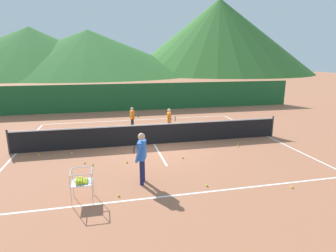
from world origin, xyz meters
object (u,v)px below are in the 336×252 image
Objects in this scene: tennis_ball_0 at (238,146)px; tennis_ball_7 at (119,195)px; student_1 at (169,119)px; ball_cart at (81,181)px; tennis_ball_6 at (292,187)px; instructor at (142,153)px; tennis_ball_8 at (183,157)px; tennis_ball_10 at (93,165)px; tennis_ball_2 at (72,153)px; tennis_ball_4 at (85,163)px; tennis_ball_9 at (207,185)px; tennis_ball_1 at (238,143)px; tennis_net at (154,134)px; tennis_ball_5 at (127,162)px; student_0 at (132,116)px; tennis_ball_3 at (39,155)px.

tennis_ball_7 is (-5.54, -3.52, 0.00)m from tennis_ball_0.
student_1 is 1.51× the size of ball_cart.
tennis_ball_6 and tennis_ball_7 have the same top height.
tennis_ball_7 is (-0.80, -0.78, -0.96)m from instructor.
tennis_ball_8 is at bearing 44.67° from tennis_ball_7.
ball_cart is 13.22× the size of tennis_ball_10.
instructor is 5.57m from tennis_ball_0.
tennis_ball_6 is (7.00, -4.79, 0.00)m from tennis_ball_2.
tennis_ball_4 is 7.33m from tennis_ball_6.
instructor is 24.45× the size of tennis_ball_6.
tennis_ball_4 and tennis_ball_9 have the same top height.
tennis_ball_1 is at bearing 52.19° from tennis_ball_9.
tennis_ball_9 is at bearing 1.04° from tennis_ball_7.
tennis_net reaches higher than tennis_ball_4.
tennis_ball_9 is at bearing -129.01° from tennis_ball_0.
tennis_ball_5 is (-1.44, -2.14, -0.47)m from tennis_net.
tennis_ball_4 is 3.12m from tennis_ball_7.
tennis_net is at bearing 110.65° from tennis_ball_8.
ball_cart is 13.22× the size of tennis_ball_5.
student_0 is 4.65m from tennis_ball_2.
student_0 reaches higher than tennis_ball_5.
tennis_net is 3.98m from tennis_ball_1.
ball_cart is (-1.80, -0.77, -0.40)m from instructor.
instructor is 2.28m from tennis_ball_9.
tennis_ball_0 is 1.00× the size of tennis_ball_6.
tennis_ball_0 is at bearing -43.87° from student_0.
tennis_ball_8 is (4.41, -1.51, 0.00)m from tennis_ball_2.
tennis_ball_9 is (3.87, -2.86, 0.00)m from tennis_ball_4.
student_1 is at bearing 55.68° from tennis_net.
tennis_ball_3 is at bearing 154.87° from tennis_ball_5.
ball_cart is 7.84m from tennis_ball_1.
tennis_ball_1 is (3.87, -0.83, -0.47)m from tennis_net.
tennis_ball_0 is 0.47m from tennis_ball_1.
tennis_ball_1 is 3.33m from tennis_ball_8.
tennis_ball_4 is (-2.32, -4.80, -0.73)m from student_0.
tennis_net reaches higher than ball_cart.
tennis_ball_4 is 0.41m from tennis_ball_10.
tennis_ball_2 and tennis_ball_4 have the same top height.
tennis_ball_9 is at bearing -20.59° from instructor.
tennis_ball_8 is (2.68, 2.65, 0.00)m from tennis_ball_7.
tennis_ball_1 is at bearing 63.75° from tennis_ball_0.
student_1 is at bearing 55.91° from tennis_ball_5.
tennis_net is 182.52× the size of tennis_ball_4.
tennis_ball_7 is 1.00× the size of tennis_ball_9.
tennis_ball_6 and tennis_ball_9 have the same top height.
ball_cart is at bearing -118.92° from tennis_ball_5.
student_0 is 18.74× the size of tennis_ball_10.
tennis_ball_1 is at bearing 34.40° from tennis_ball_7.
instructor reaches higher than tennis_ball_8.
tennis_ball_4 is at bearing -64.46° from tennis_ball_2.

